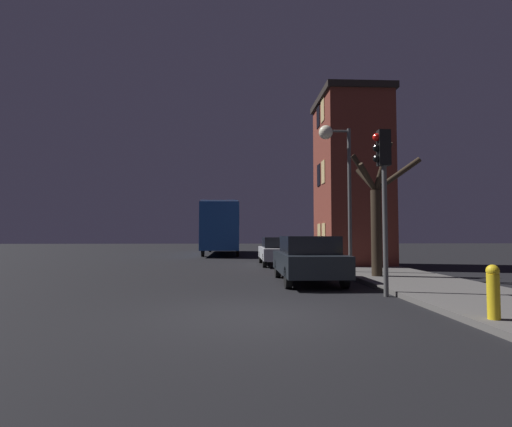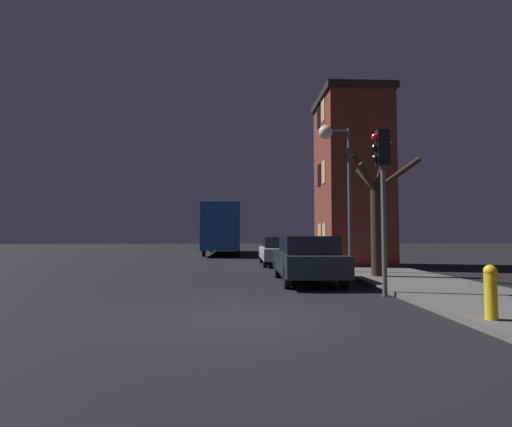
{
  "view_description": "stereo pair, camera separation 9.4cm",
  "coord_description": "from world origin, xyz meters",
  "px_view_note": "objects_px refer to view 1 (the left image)",
  "views": [
    {
      "loc": [
        -0.38,
        -7.69,
        1.53
      ],
      "look_at": [
        0.38,
        8.53,
        2.39
      ],
      "focal_mm": 28.0,
      "sensor_mm": 36.0,
      "label": 1
    },
    {
      "loc": [
        -0.29,
        -7.7,
        1.53
      ],
      "look_at": [
        0.38,
        8.53,
        2.39
      ],
      "focal_mm": 28.0,
      "sensor_mm": 36.0,
      "label": 2
    }
  ],
  "objects_px": {
    "car_near_lane": "(308,258)",
    "streetlamp": "(335,159)",
    "traffic_light": "(383,176)",
    "fire_hydrant": "(493,290)",
    "bus": "(222,225)",
    "car_mid_lane": "(279,250)",
    "bare_tree": "(377,211)"
  },
  "relations": [
    {
      "from": "bare_tree",
      "to": "bus",
      "type": "bearing_deg",
      "value": 108.1
    },
    {
      "from": "streetlamp",
      "to": "traffic_light",
      "type": "relative_size",
      "value": 1.35
    },
    {
      "from": "bus",
      "to": "fire_hydrant",
      "type": "bearing_deg",
      "value": -77.77
    },
    {
      "from": "car_near_lane",
      "to": "fire_hydrant",
      "type": "relative_size",
      "value": 4.96
    },
    {
      "from": "car_near_lane",
      "to": "car_mid_lane",
      "type": "xyz_separation_m",
      "value": [
        -0.16,
        7.31,
        -0.03
      ]
    },
    {
      "from": "bare_tree",
      "to": "fire_hydrant",
      "type": "distance_m",
      "value": 7.12
    },
    {
      "from": "bare_tree",
      "to": "fire_hydrant",
      "type": "bearing_deg",
      "value": -94.27
    },
    {
      "from": "traffic_light",
      "to": "fire_hydrant",
      "type": "relative_size",
      "value": 4.6
    },
    {
      "from": "traffic_light",
      "to": "car_mid_lane",
      "type": "xyz_separation_m",
      "value": [
        -1.56,
        10.27,
        -2.25
      ]
    },
    {
      "from": "car_near_lane",
      "to": "car_mid_lane",
      "type": "relative_size",
      "value": 0.97
    },
    {
      "from": "bus",
      "to": "car_mid_lane",
      "type": "relative_size",
      "value": 2.46
    },
    {
      "from": "bus",
      "to": "car_near_lane",
      "type": "relative_size",
      "value": 2.54
    },
    {
      "from": "bus",
      "to": "traffic_light",
      "type": "bearing_deg",
      "value": -77.54
    },
    {
      "from": "car_mid_lane",
      "to": "bare_tree",
      "type": "bearing_deg",
      "value": -68.0
    },
    {
      "from": "car_mid_lane",
      "to": "car_near_lane",
      "type": "bearing_deg",
      "value": -88.74
    },
    {
      "from": "traffic_light",
      "to": "car_mid_lane",
      "type": "bearing_deg",
      "value": 98.62
    },
    {
      "from": "streetlamp",
      "to": "traffic_light",
      "type": "height_order",
      "value": "streetlamp"
    },
    {
      "from": "streetlamp",
      "to": "bus",
      "type": "bearing_deg",
      "value": 106.63
    },
    {
      "from": "bus",
      "to": "fire_hydrant",
      "type": "relative_size",
      "value": 12.62
    },
    {
      "from": "bare_tree",
      "to": "car_near_lane",
      "type": "distance_m",
      "value": 3.05
    },
    {
      "from": "traffic_light",
      "to": "bus",
      "type": "bearing_deg",
      "value": 102.46
    },
    {
      "from": "traffic_light",
      "to": "streetlamp",
      "type": "bearing_deg",
      "value": 88.68
    },
    {
      "from": "fire_hydrant",
      "to": "bus",
      "type": "bearing_deg",
      "value": 102.23
    },
    {
      "from": "streetlamp",
      "to": "bus",
      "type": "height_order",
      "value": "streetlamp"
    },
    {
      "from": "car_near_lane",
      "to": "streetlamp",
      "type": "bearing_deg",
      "value": 56.78
    },
    {
      "from": "streetlamp",
      "to": "car_mid_lane",
      "type": "relative_size",
      "value": 1.21
    },
    {
      "from": "car_near_lane",
      "to": "fire_hydrant",
      "type": "bearing_deg",
      "value": -72.08
    },
    {
      "from": "streetlamp",
      "to": "car_near_lane",
      "type": "relative_size",
      "value": 1.25
    },
    {
      "from": "traffic_light",
      "to": "car_near_lane",
      "type": "distance_m",
      "value": 3.95
    },
    {
      "from": "traffic_light",
      "to": "bare_tree",
      "type": "height_order",
      "value": "bare_tree"
    },
    {
      "from": "fire_hydrant",
      "to": "car_near_lane",
      "type": "bearing_deg",
      "value": 107.92
    },
    {
      "from": "traffic_light",
      "to": "car_mid_lane",
      "type": "distance_m",
      "value": 10.63
    }
  ]
}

